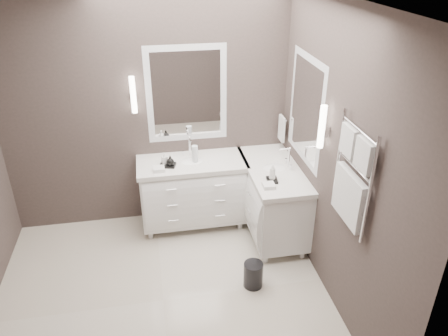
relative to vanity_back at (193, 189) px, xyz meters
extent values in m
cube|color=beige|center=(-0.45, -1.23, -0.49)|extent=(3.20, 3.00, 0.01)
cube|color=white|center=(-0.45, -1.23, 2.22)|extent=(3.20, 3.00, 0.01)
cube|color=#423735|center=(-0.45, 0.28, 0.86)|extent=(3.20, 0.01, 2.70)
cube|color=#423735|center=(-0.45, -2.73, 0.86)|extent=(3.20, 0.01, 2.70)
cube|color=#423735|center=(1.15, -1.23, 0.86)|extent=(0.01, 3.00, 2.70)
cube|color=white|center=(0.00, 0.00, -0.04)|extent=(1.20, 0.55, 0.70)
cube|color=white|center=(0.00, 0.00, 0.34)|extent=(1.24, 0.59, 0.05)
ellipsoid|color=white|center=(0.00, 0.00, 0.32)|extent=(0.36, 0.28, 0.12)
cylinder|color=white|center=(0.00, 0.16, 0.47)|extent=(0.02, 0.02, 0.22)
cube|color=white|center=(0.88, -0.33, -0.04)|extent=(0.55, 1.20, 0.70)
cube|color=white|center=(0.88, -0.33, 0.34)|extent=(0.59, 1.24, 0.05)
ellipsoid|color=white|center=(0.88, -0.33, 0.32)|extent=(0.36, 0.28, 0.12)
cylinder|color=white|center=(1.04, -0.33, 0.47)|extent=(0.02, 0.02, 0.22)
cube|color=white|center=(0.00, 0.26, 1.06)|extent=(0.90, 0.02, 1.10)
cube|color=white|center=(0.00, 0.26, 1.06)|extent=(0.77, 0.02, 0.96)
cube|color=white|center=(1.14, -0.43, 1.06)|extent=(0.02, 0.90, 1.10)
cube|color=white|center=(1.14, -0.43, 1.06)|extent=(0.02, 0.90, 0.96)
cube|color=white|center=(-0.58, 0.20, 1.06)|extent=(0.05, 0.05, 0.10)
cylinder|color=white|center=(-0.58, 0.20, 1.11)|extent=(0.06, 0.06, 0.40)
cube|color=white|center=(1.08, -1.01, 1.06)|extent=(0.05, 0.05, 0.10)
cylinder|color=white|center=(1.08, -1.01, 1.11)|extent=(0.06, 0.06, 0.40)
cylinder|color=white|center=(1.10, 0.13, 0.76)|extent=(0.02, 0.22, 0.02)
cube|color=white|center=(1.08, 0.13, 0.62)|extent=(0.03, 0.17, 0.30)
cylinder|color=white|center=(1.10, -1.90, 0.96)|extent=(0.03, 0.03, 0.90)
cylinder|color=white|center=(1.10, -1.35, 0.96)|extent=(0.03, 0.03, 0.90)
cube|color=white|center=(1.10, -1.76, 1.19)|extent=(0.06, 0.22, 0.24)
cube|color=white|center=(1.10, -1.50, 1.19)|extent=(0.06, 0.22, 0.24)
cube|color=white|center=(1.10, -1.63, 0.75)|extent=(0.06, 0.46, 0.42)
cylinder|color=black|center=(0.45, -1.18, -0.35)|extent=(0.25, 0.25, 0.27)
cube|color=black|center=(-0.28, -0.07, 0.38)|extent=(0.20, 0.17, 0.03)
cube|color=black|center=(0.77, -0.60, 0.38)|extent=(0.12, 0.16, 0.02)
cylinder|color=silver|center=(0.04, -0.03, 0.46)|extent=(0.09, 0.09, 0.20)
imported|color=white|center=(-0.31, -0.05, 0.46)|extent=(0.07, 0.07, 0.13)
imported|color=black|center=(-0.25, -0.10, 0.44)|extent=(0.11, 0.11, 0.11)
imported|color=white|center=(0.77, -0.60, 0.48)|extent=(0.09, 0.09, 0.18)
camera|label=1|loc=(-0.44, -4.39, 2.62)|focal=35.00mm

